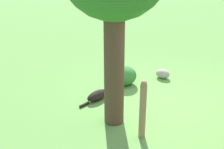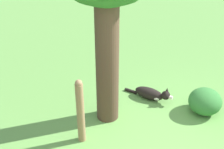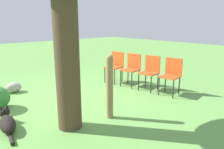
{
  "view_description": "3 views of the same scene",
  "coord_description": "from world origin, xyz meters",
  "px_view_note": "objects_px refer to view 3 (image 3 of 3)",
  "views": [
    {
      "loc": [
        -2.64,
        5.92,
        3.63
      ],
      "look_at": [
        0.54,
        1.11,
        1.1
      ],
      "focal_mm": 50.0,
      "sensor_mm": 36.0,
      "label": 1
    },
    {
      "loc": [
        -3.93,
        -0.67,
        3.76
      ],
      "look_at": [
        0.48,
        0.98,
        0.97
      ],
      "focal_mm": 50.0,
      "sensor_mm": 36.0,
      "label": 2
    },
    {
      "loc": [
        2.32,
        4.21,
        1.82
      ],
      "look_at": [
        -0.94,
        0.58,
        0.62
      ],
      "focal_mm": 35.0,
      "sensor_mm": 36.0,
      "label": 3
    }
  ],
  "objects_px": {
    "red_chair_0": "(115,64)",
    "red_chair_2": "(150,70)",
    "red_chair_3": "(171,73)",
    "fence_post": "(110,87)",
    "dog": "(7,122)",
    "red_chair_1": "(132,67)"
  },
  "relations": [
    {
      "from": "red_chair_0",
      "to": "red_chair_2",
      "type": "relative_size",
      "value": 1.0
    },
    {
      "from": "red_chair_0",
      "to": "red_chair_3",
      "type": "distance_m",
      "value": 1.81
    },
    {
      "from": "fence_post",
      "to": "red_chair_0",
      "type": "xyz_separation_m",
      "value": [
        -1.8,
        -1.8,
        -0.08
      ]
    },
    {
      "from": "red_chair_3",
      "to": "red_chair_2",
      "type": "bearing_deg",
      "value": -90.07
    },
    {
      "from": "red_chair_0",
      "to": "fence_post",
      "type": "bearing_deg",
      "value": 36.46
    },
    {
      "from": "dog",
      "to": "red_chair_2",
      "type": "xyz_separation_m",
      "value": [
        -3.61,
        0.22,
        0.42
      ]
    },
    {
      "from": "red_chair_0",
      "to": "red_chair_1",
      "type": "xyz_separation_m",
      "value": [
        -0.09,
        0.6,
        0.0
      ]
    },
    {
      "from": "dog",
      "to": "red_chair_1",
      "type": "distance_m",
      "value": 3.56
    },
    {
      "from": "dog",
      "to": "red_chair_2",
      "type": "bearing_deg",
      "value": -83.04
    },
    {
      "from": "red_chair_0",
      "to": "red_chair_3",
      "type": "height_order",
      "value": "same"
    },
    {
      "from": "red_chair_1",
      "to": "red_chair_2",
      "type": "relative_size",
      "value": 1.0
    },
    {
      "from": "red_chair_0",
      "to": "red_chair_2",
      "type": "distance_m",
      "value": 1.2
    },
    {
      "from": "fence_post",
      "to": "red_chair_1",
      "type": "distance_m",
      "value": 2.24
    },
    {
      "from": "fence_post",
      "to": "red_chair_3",
      "type": "height_order",
      "value": "fence_post"
    },
    {
      "from": "red_chair_1",
      "to": "red_chair_3",
      "type": "distance_m",
      "value": 1.2
    },
    {
      "from": "dog",
      "to": "red_chair_3",
      "type": "distance_m",
      "value": 3.81
    },
    {
      "from": "dog",
      "to": "red_chair_1",
      "type": "relative_size",
      "value": 1.17
    },
    {
      "from": "red_chair_0",
      "to": "red_chair_1",
      "type": "bearing_deg",
      "value": 89.93
    },
    {
      "from": "red_chair_0",
      "to": "red_chair_3",
      "type": "bearing_deg",
      "value": 89.93
    },
    {
      "from": "red_chair_3",
      "to": "dog",
      "type": "bearing_deg",
      "value": -20.93
    },
    {
      "from": "dog",
      "to": "fence_post",
      "type": "xyz_separation_m",
      "value": [
        -1.63,
        0.83,
        0.49
      ]
    },
    {
      "from": "red_chair_2",
      "to": "red_chair_3",
      "type": "bearing_deg",
      "value": 89.93
    }
  ]
}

